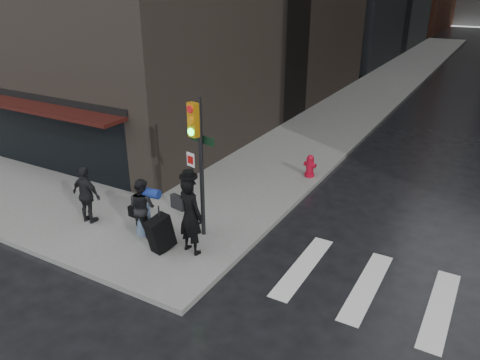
{
  "coord_description": "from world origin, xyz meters",
  "views": [
    {
      "loc": [
        7.01,
        -8.27,
        6.59
      ],
      "look_at": [
        0.94,
        2.32,
        1.3
      ],
      "focal_mm": 35.0,
      "sensor_mm": 36.0,
      "label": 1
    }
  ],
  "objects_px": {
    "traffic_light": "(197,150)",
    "man_jeans": "(142,207)",
    "man_overcoat": "(184,218)",
    "man_greycoat": "(87,195)",
    "fire_hydrant": "(310,167)"
  },
  "relations": [
    {
      "from": "man_overcoat",
      "to": "traffic_light",
      "type": "relative_size",
      "value": 0.6
    },
    {
      "from": "man_jeans",
      "to": "man_greycoat",
      "type": "height_order",
      "value": "man_greycoat"
    },
    {
      "from": "man_jeans",
      "to": "fire_hydrant",
      "type": "bearing_deg",
      "value": -108.19
    },
    {
      "from": "traffic_light",
      "to": "man_jeans",
      "type": "bearing_deg",
      "value": -140.44
    },
    {
      "from": "man_greycoat",
      "to": "traffic_light",
      "type": "height_order",
      "value": "traffic_light"
    },
    {
      "from": "man_jeans",
      "to": "man_greycoat",
      "type": "relative_size",
      "value": 0.96
    },
    {
      "from": "man_overcoat",
      "to": "man_greycoat",
      "type": "height_order",
      "value": "man_overcoat"
    },
    {
      "from": "man_overcoat",
      "to": "man_greycoat",
      "type": "bearing_deg",
      "value": 12.72
    },
    {
      "from": "man_greycoat",
      "to": "man_overcoat",
      "type": "bearing_deg",
      "value": -178.58
    },
    {
      "from": "traffic_light",
      "to": "fire_hydrant",
      "type": "height_order",
      "value": "traffic_light"
    },
    {
      "from": "man_jeans",
      "to": "man_overcoat",
      "type": "bearing_deg",
      "value": 176.75
    },
    {
      "from": "man_overcoat",
      "to": "man_greycoat",
      "type": "relative_size",
      "value": 1.34
    },
    {
      "from": "man_greycoat",
      "to": "fire_hydrant",
      "type": "bearing_deg",
      "value": -123.91
    },
    {
      "from": "man_jeans",
      "to": "man_greycoat",
      "type": "bearing_deg",
      "value": 12.3
    },
    {
      "from": "fire_hydrant",
      "to": "man_overcoat",
      "type": "bearing_deg",
      "value": -98.2
    }
  ]
}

